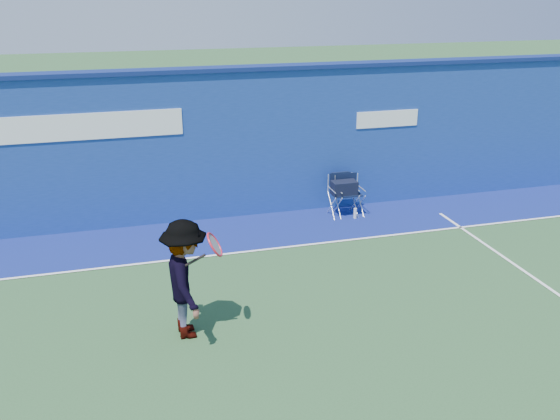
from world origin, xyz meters
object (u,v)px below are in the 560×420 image
object	(u,v)px
directors_chair_right	(349,203)
water_bottle	(355,213)
directors_chair_left	(343,198)
tennis_player	(186,279)

from	to	relation	value
directors_chair_right	water_bottle	distance (m)	0.30
directors_chair_left	tennis_player	bearing A→B (deg)	-134.93
water_bottle	directors_chair_right	bearing A→B (deg)	99.81
water_bottle	tennis_player	xyz separation A→B (m)	(-3.90, -3.46, 0.74)
directors_chair_left	water_bottle	world-z (taller)	directors_chair_left
directors_chair_right	directors_chair_left	bearing A→B (deg)	175.61
directors_chair_right	tennis_player	size ratio (longest dim) A/B	0.51
directors_chair_left	tennis_player	distance (m)	5.29
directors_chair_left	water_bottle	bearing A→B (deg)	-56.24
water_bottle	tennis_player	world-z (taller)	tennis_player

